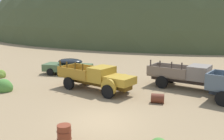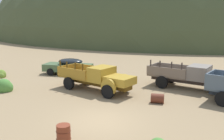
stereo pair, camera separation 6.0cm
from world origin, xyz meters
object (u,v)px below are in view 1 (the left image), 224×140
object	(u,v)px
truck_mustard	(101,78)
oil_drum_tipped	(158,98)
car_weathered_green	(66,66)
oil_drum_spare	(64,135)
truck_primer_gray	(197,77)

from	to	relation	value
truck_mustard	oil_drum_tipped	distance (m)	4.70
car_weathered_green	truck_mustard	distance (m)	7.19
truck_mustard	oil_drum_spare	size ratio (longest dim) A/B	7.22
truck_mustard	oil_drum_spare	bearing A→B (deg)	-61.04
oil_drum_tipped	oil_drum_spare	size ratio (longest dim) A/B	1.09
car_weathered_green	truck_primer_gray	size ratio (longest dim) A/B	0.78
car_weathered_green	truck_mustard	bearing A→B (deg)	133.63
truck_primer_gray	oil_drum_spare	size ratio (longest dim) A/B	7.47
oil_drum_spare	oil_drum_tipped	bearing A→B (deg)	79.81
car_weathered_green	oil_drum_tipped	size ratio (longest dim) A/B	5.36
truck_primer_gray	oil_drum_spare	xyz separation A→B (m)	(-2.69, -12.04, -0.57)
oil_drum_tipped	oil_drum_spare	bearing A→B (deg)	-100.19
truck_primer_gray	truck_mustard	bearing A→B (deg)	-142.40
truck_mustard	truck_primer_gray	xyz separation A→B (m)	(5.99, 4.26, 0.02)
car_weathered_green	truck_mustard	world-z (taller)	truck_mustard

